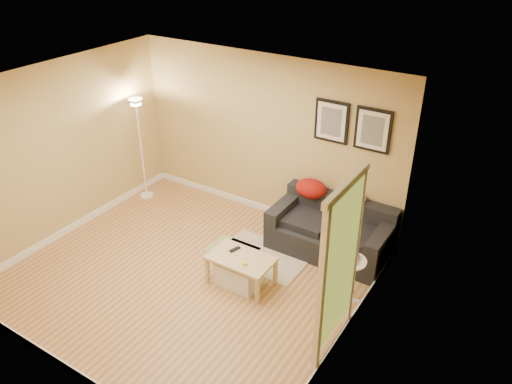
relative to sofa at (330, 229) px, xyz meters
The scene contains 25 objects.
floor 2.09m from the sofa, 132.05° to the right, with size 4.50×4.50×0.00m, color tan.
ceiling 3.03m from the sofa, 132.05° to the right, with size 4.50×4.50×0.00m, color white.
wall_back 1.73m from the sofa, 161.19° to the left, with size 4.50×4.50×0.00m, color tan.
wall_front 3.90m from the sofa, 111.35° to the right, with size 4.50×4.50×0.00m, color tan.
wall_left 4.05m from the sofa, 157.15° to the right, with size 4.00×4.00×0.00m, color tan.
wall_right 1.99m from the sofa, 60.38° to the right, with size 4.00×4.00×0.00m, color tan.
baseboard_back 1.49m from the sofa, 161.57° to the left, with size 4.50×0.02×0.10m, color white.
baseboard_front 3.79m from the sofa, 111.41° to the right, with size 4.50×0.02×0.10m, color white.
baseboard_left 3.94m from the sofa, 157.09° to the right, with size 0.02×4.00×0.10m, color white.
baseboard_right 1.78m from the sofa, 60.66° to the right, with size 0.02×4.00×0.10m, color white.
sofa is the anchor object (origin of this frame).
red_throw 0.67m from the sofa, 150.43° to the left, with size 0.48×0.36×0.28m, color maroon, non-canonical shape.
plaid_throw 0.52m from the sofa, 70.28° to the left, with size 0.42×0.26×0.10m, color tan, non-canonical shape.
framed_print_left 1.52m from the sofa, 123.99° to the left, with size 0.50×0.04×0.60m, color black, non-canonical shape.
framed_print_right 1.52m from the sofa, 56.01° to the left, with size 0.50×0.04×0.60m, color black, non-canonical shape.
area_rug 1.04m from the sofa, 139.14° to the right, with size 1.25×0.85×0.01m, color beige.
green_runner 1.46m from the sofa, 148.20° to the right, with size 0.70×0.50×0.01m, color #668C4C.
coffee_table 1.47m from the sofa, 117.02° to the right, with size 0.85×0.52×0.42m, color tan, non-canonical shape.
remote_control 1.47m from the sofa, 124.23° to the right, with size 0.05×0.16×0.02m, color black.
tape_roll 1.50m from the sofa, 111.20° to the right, with size 0.07×0.07×0.03m, color yellow.
storage_bin 1.51m from the sofa, 117.23° to the right, with size 0.56×0.41×0.35m, color white, non-canonical shape.
side_table 1.05m from the sofa, 52.24° to the right, with size 0.39×0.39×0.60m, color white, non-canonical shape.
book_stack 1.06m from the sofa, 51.92° to the right, with size 0.16×0.21×0.07m, color #4535A1, non-canonical shape.
floor_lamp 3.42m from the sofa, behind, with size 0.23×0.23×1.77m, color white, non-canonical shape.
doorway 1.98m from the sofa, 63.98° to the right, with size 0.12×1.01×2.13m, color white, non-canonical shape.
Camera 1 is at (3.69, -4.11, 4.31)m, focal length 35.19 mm.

